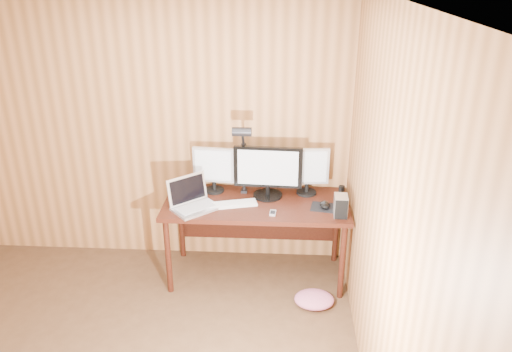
# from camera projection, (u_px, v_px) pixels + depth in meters

# --- Properties ---
(room_shell) EXTENTS (4.00, 4.00, 4.00)m
(room_shell) POSITION_uv_depth(u_px,v_px,m) (68.00, 249.00, 2.69)
(room_shell) COLOR #4B311C
(room_shell) RESTS_ON ground
(desk) EXTENTS (1.60, 0.70, 0.75)m
(desk) POSITION_uv_depth(u_px,v_px,m) (257.00, 211.00, 4.45)
(desk) COLOR #33130A
(desk) RESTS_ON floor
(monitor_center) EXTENTS (0.60, 0.26, 0.47)m
(monitor_center) POSITION_uv_depth(u_px,v_px,m) (268.00, 171.00, 4.35)
(monitor_center) COLOR black
(monitor_center) RESTS_ON desk
(monitor_left) EXTENTS (0.37, 0.18, 0.42)m
(monitor_left) POSITION_uv_depth(u_px,v_px,m) (214.00, 168.00, 4.45)
(monitor_left) COLOR black
(monitor_left) RESTS_ON desk
(monitor_right) EXTENTS (0.38, 0.18, 0.43)m
(monitor_right) POSITION_uv_depth(u_px,v_px,m) (307.00, 170.00, 4.40)
(monitor_right) COLOR black
(monitor_right) RESTS_ON desk
(laptop) EXTENTS (0.46, 0.45, 0.26)m
(laptop) POSITION_uv_depth(u_px,v_px,m) (192.00, 200.00, 4.22)
(laptop) COLOR silver
(laptop) RESTS_ON desk
(keyboard) EXTENTS (0.45, 0.23, 0.02)m
(keyboard) POSITION_uv_depth(u_px,v_px,m) (232.00, 204.00, 4.28)
(keyboard) COLOR silver
(keyboard) RESTS_ON desk
(mousepad) EXTENTS (0.26, 0.22, 0.00)m
(mousepad) POSITION_uv_depth(u_px,v_px,m) (325.00, 207.00, 4.24)
(mousepad) COLOR black
(mousepad) RESTS_ON desk
(mouse) EXTENTS (0.10, 0.13, 0.04)m
(mouse) POSITION_uv_depth(u_px,v_px,m) (325.00, 205.00, 4.23)
(mouse) COLOR black
(mouse) RESTS_ON mousepad
(hard_drive) EXTENTS (0.11, 0.16, 0.17)m
(hard_drive) POSITION_uv_depth(u_px,v_px,m) (341.00, 206.00, 4.08)
(hard_drive) COLOR silver
(hard_drive) RESTS_ON desk
(phone) EXTENTS (0.06, 0.10, 0.01)m
(phone) POSITION_uv_depth(u_px,v_px,m) (273.00, 213.00, 4.14)
(phone) COLOR silver
(phone) RESTS_ON desk
(speaker) EXTENTS (0.05, 0.05, 0.13)m
(speaker) POSITION_uv_depth(u_px,v_px,m) (341.00, 193.00, 4.36)
(speaker) COLOR black
(speaker) RESTS_ON desk
(desk_lamp) EXTENTS (0.16, 0.23, 0.71)m
(desk_lamp) POSITION_uv_depth(u_px,v_px,m) (243.00, 150.00, 4.27)
(desk_lamp) COLOR black
(desk_lamp) RESTS_ON desk
(fabric_pile) EXTENTS (0.35, 0.30, 0.11)m
(fabric_pile) POSITION_uv_depth(u_px,v_px,m) (314.00, 299.00, 4.21)
(fabric_pile) COLOR #C15D7D
(fabric_pile) RESTS_ON floor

